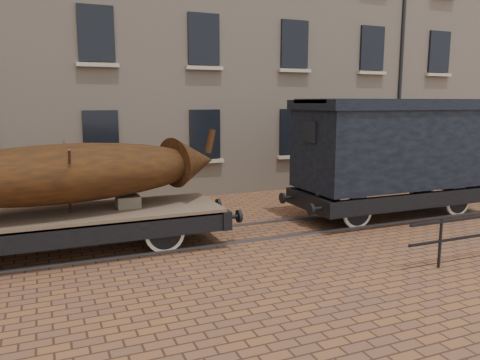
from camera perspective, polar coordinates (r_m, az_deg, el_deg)
name	(u,v)px	position (r m, az deg, el deg)	size (l,w,h in m)	color
ground	(231,235)	(11.86, -1.05, -6.72)	(90.00, 90.00, 0.00)	brown
warehouse_cream	(210,18)	(22.10, -3.69, 19.10)	(40.00, 10.19, 14.00)	#BFA890
rail_track	(231,234)	(11.85, -1.05, -6.58)	(30.00, 1.52, 0.06)	#59595E
flatcar_wagon	(58,222)	(10.88, -21.27, -4.79)	(7.97, 2.16, 1.20)	brown
iron_boat	(68,173)	(10.69, -20.22, 0.83)	(7.23, 3.06, 1.71)	#48250B
goods_van	(396,144)	(14.14, 18.46, 4.21)	(6.56, 2.39, 3.39)	black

